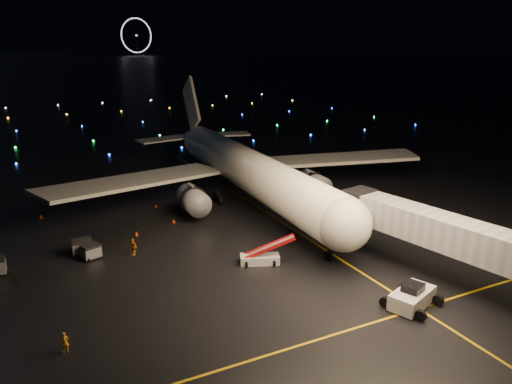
# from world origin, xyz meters

# --- Properties ---
(ground) EXTENTS (2000.00, 2000.00, 0.00)m
(ground) POSITION_xyz_m (0.00, 300.00, 0.00)
(ground) COLOR black
(ground) RESTS_ON ground
(lane_centre) EXTENTS (0.25, 80.00, 0.02)m
(lane_centre) POSITION_xyz_m (12.00, 15.00, 0.01)
(lane_centre) COLOR #CA9D08
(lane_centre) RESTS_ON ground
(lane_cross) EXTENTS (60.00, 0.25, 0.02)m
(lane_cross) POSITION_xyz_m (-5.00, -10.00, 0.01)
(lane_cross) COLOR #CA9D08
(lane_cross) RESTS_ON ground
(airliner) EXTENTS (57.91, 55.24, 15.78)m
(airliner) POSITION_xyz_m (11.82, 25.63, 7.89)
(airliner) COLOR silver
(airliner) RESTS_ON ground
(pushback_tug) EXTENTS (5.00, 3.76, 2.12)m
(pushback_tug) POSITION_xyz_m (11.74, -9.41, 1.06)
(pushback_tug) COLOR beige
(pushback_tug) RESTS_ON ground
(belt_loader) EXTENTS (5.99, 3.66, 2.82)m
(belt_loader) POSITION_xyz_m (4.06, 4.12, 1.41)
(belt_loader) COLOR beige
(belt_loader) RESTS_ON ground
(crew_a) EXTENTS (0.63, 0.46, 1.61)m
(crew_a) POSITION_xyz_m (-15.56, -2.98, 0.81)
(crew_a) COLOR orange
(crew_a) RESTS_ON ground
(crew_c) EXTENTS (0.84, 1.17, 1.85)m
(crew_c) POSITION_xyz_m (-6.98, 12.06, 0.93)
(crew_c) COLOR orange
(crew_c) RESTS_ON ground
(safety_cone_0) EXTENTS (0.57, 0.57, 0.49)m
(safety_cone_0) POSITION_xyz_m (-0.13, 19.53, 0.24)
(safety_cone_0) COLOR #F63204
(safety_cone_0) RESTS_ON ground
(safety_cone_1) EXTENTS (0.43, 0.43, 0.47)m
(safety_cone_1) POSITION_xyz_m (-0.42, 26.49, 0.23)
(safety_cone_1) COLOR #F63204
(safety_cone_1) RESTS_ON ground
(safety_cone_2) EXTENTS (0.49, 0.49, 0.54)m
(safety_cone_2) POSITION_xyz_m (-5.35, 17.42, 0.27)
(safety_cone_2) COLOR #F63204
(safety_cone_2) RESTS_ON ground
(safety_cone_3) EXTENTS (0.63, 0.63, 0.54)m
(safety_cone_3) POSITION_xyz_m (-14.84, 28.82, 0.27)
(safety_cone_3) COLOR #F63204
(safety_cone_3) RESTS_ON ground
(ferris_wheel) EXTENTS (49.33, 16.80, 52.00)m
(ferris_wheel) POSITION_xyz_m (170.00, 720.00, 26.00)
(ferris_wheel) COLOR black
(ferris_wheel) RESTS_ON ground
(taxiway_lights) EXTENTS (164.00, 92.00, 0.36)m
(taxiway_lights) POSITION_xyz_m (0.00, 106.00, 0.18)
(taxiway_lights) COLOR black
(taxiway_lights) RESTS_ON ground
(baggage_cart_0) EXTENTS (2.12, 1.78, 1.54)m
(baggage_cart_0) POSITION_xyz_m (-11.12, 13.09, 0.77)
(baggage_cart_0) COLOR gray
(baggage_cart_0) RESTS_ON ground
(baggage_cart_1) EXTENTS (2.10, 1.50, 1.75)m
(baggage_cart_1) POSITION_xyz_m (-11.79, 14.46, 0.87)
(baggage_cart_1) COLOR gray
(baggage_cart_1) RESTS_ON ground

